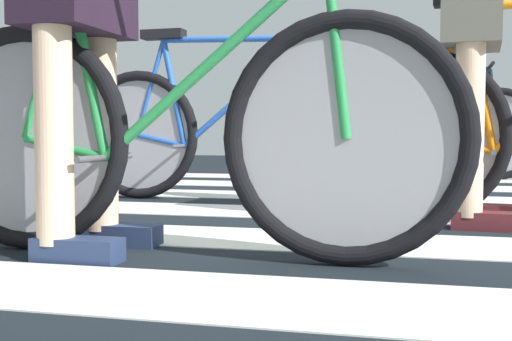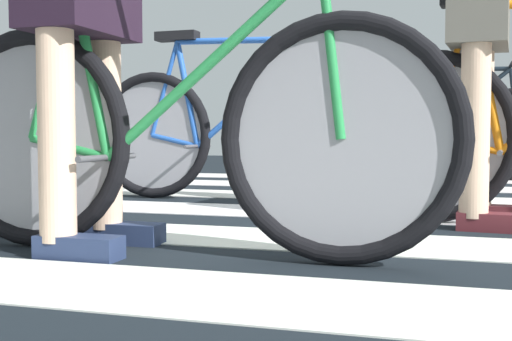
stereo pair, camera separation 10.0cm
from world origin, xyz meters
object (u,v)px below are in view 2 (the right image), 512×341
bicycle_3_of_4 (236,130)px  bicycle_1_of_4 (173,130)px  cyclist_1_of_4 (83,55)px  cyclist_4_of_4 (408,99)px  bicycle_4_of_4 (447,131)px  cyclist_2_of_4 (480,66)px

bicycle_3_of_4 → bicycle_1_of_4: bearing=-76.7°
cyclist_1_of_4 → bicycle_3_of_4: bearing=90.7°
cyclist_4_of_4 → cyclist_1_of_4: bearing=-101.0°
bicycle_3_of_4 → bicycle_4_of_4: bearing=63.0°
cyclist_1_of_4 → cyclist_2_of_4: cyclist_2_of_4 is taller
bicycle_4_of_4 → cyclist_1_of_4: bearing=-105.8°
bicycle_1_of_4 → cyclist_1_of_4: cyclist_1_of_4 is taller
cyclist_1_of_4 → cyclist_4_of_4: (0.81, 3.52, 0.02)m
cyclist_2_of_4 → bicycle_4_of_4: cyclist_2_of_4 is taller
bicycle_3_of_4 → cyclist_2_of_4: bearing=-24.2°
cyclist_2_of_4 → bicycle_3_of_4: 1.39m
cyclist_1_of_4 → bicycle_3_of_4: 1.54m
bicycle_4_of_4 → cyclist_4_of_4: cyclist_4_of_4 is taller
bicycle_1_of_4 → cyclist_4_of_4: 3.57m
bicycle_4_of_4 → cyclist_4_of_4: (-0.31, 0.01, 0.26)m
bicycle_1_of_4 → cyclist_1_of_4: size_ratio=1.81×
bicycle_1_of_4 → cyclist_4_of_4: bearing=83.0°
cyclist_1_of_4 → bicycle_1_of_4: bearing=-0.0°
cyclist_4_of_4 → bicycle_3_of_4: bearing=-109.9°
cyclist_2_of_4 → bicycle_4_of_4: 2.61m
bicycle_1_of_4 → cyclist_2_of_4: bearing=46.1°
bicycle_3_of_4 → bicycle_4_of_4: size_ratio=1.00×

